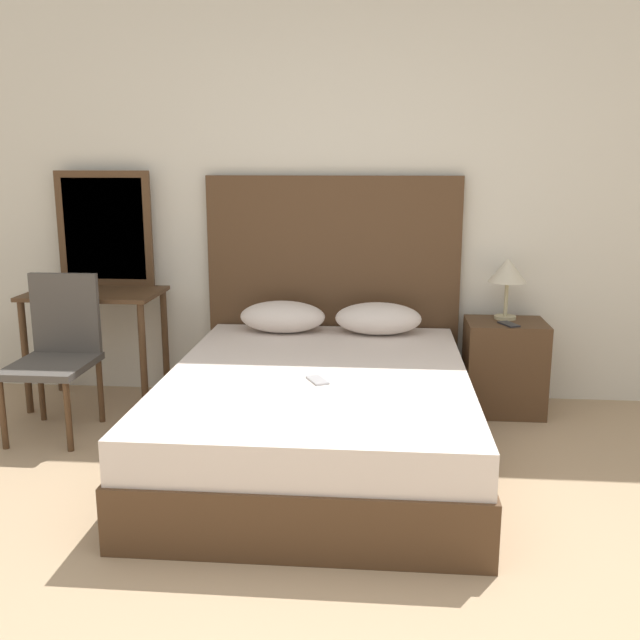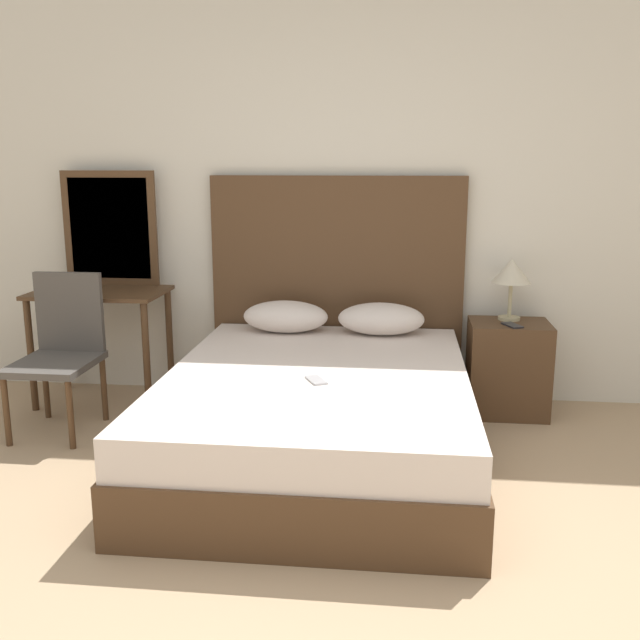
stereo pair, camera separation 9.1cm
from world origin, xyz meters
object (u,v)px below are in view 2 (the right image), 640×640
phone_on_bed (316,380)px  phone_on_nightstand (512,325)px  vanity_desk (100,311)px  chair (61,346)px  table_lamp (512,273)px  nightstand (508,368)px  bed (318,416)px

phone_on_bed → phone_on_nightstand: (1.09, 0.93, 0.10)m
phone_on_bed → vanity_desk: size_ratio=0.20×
vanity_desk → chair: bearing=-95.4°
phone_on_nightstand → vanity_desk: bearing=179.2°
table_lamp → vanity_desk: bearing=-177.0°
chair → nightstand: bearing=11.3°
bed → chair: (-1.56, 0.31, 0.26)m
bed → phone_on_nightstand: (1.10, 0.75, 0.35)m
phone_on_bed → chair: bearing=162.8°
table_lamp → vanity_desk: (-2.63, -0.14, -0.28)m
nightstand → phone_on_nightstand: (-0.00, -0.10, 0.30)m
phone_on_bed → vanity_desk: 1.81m
bed → vanity_desk: size_ratio=2.52×
phone_on_nightstand → chair: (-2.67, -0.44, -0.09)m
bed → table_lamp: (1.11, 0.92, 0.64)m
phone_on_bed → nightstand: bearing=43.1°
phone_on_bed → table_lamp: size_ratio=0.43×
bed → phone_on_nightstand: size_ratio=12.78×
phone_on_nightstand → vanity_desk: 2.62m
nightstand → table_lamp: 0.60m
phone_on_bed → table_lamp: bearing=45.1°
bed → phone_on_nightstand: bearing=34.2°
phone_on_bed → chair: size_ratio=0.18×
nightstand → chair: 2.73m
phone_on_bed → phone_on_nightstand: phone_on_nightstand is taller
vanity_desk → nightstand: bearing=1.3°
phone_on_bed → phone_on_nightstand: bearing=40.4°
bed → phone_on_bed: bearing=-86.0°
phone_on_bed → nightstand: 1.51m
nightstand → phone_on_bed: bearing=-136.9°
phone_on_bed → vanity_desk: (-1.53, 0.97, 0.11)m
table_lamp → chair: table_lamp is taller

